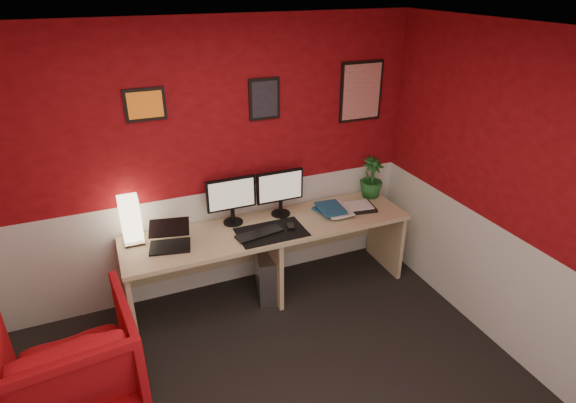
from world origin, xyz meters
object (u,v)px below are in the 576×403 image
Objects in this scene: pc_tower at (268,273)px; monitor_right at (280,186)px; laptop at (169,236)px; potted_plant at (372,178)px; armchair at (72,361)px; shoji_lamp at (131,222)px; zen_tray at (356,208)px; monitor_left at (232,194)px; desk at (270,260)px.

monitor_right is at bearing 52.87° from pc_tower.
laptop is at bearing -165.52° from pc_tower.
potted_plant is 0.47× the size of armchair.
pc_tower is (1.13, -0.18, -0.70)m from shoji_lamp.
laptop is at bearing -179.33° from zen_tray.
monitor_left reaches higher than potted_plant.
zen_tray is at bearing -145.32° from potted_plant.
shoji_lamp is at bearing 171.20° from desk.
monitor_right is (0.46, -0.01, 0.00)m from monitor_left.
potted_plant is at bearing 0.32° from shoji_lamp.
monitor_right reaches higher than potted_plant.
pc_tower is at bearing -170.98° from potted_plant.
monitor_left reaches higher than armchair.
monitor_left is 0.86m from pc_tower.
shoji_lamp is 0.97× the size of potted_plant.
pc_tower is at bearing 13.61° from laptop.
shoji_lamp is at bearing -176.04° from pc_tower.
zen_tray reaches higher than pc_tower.
zen_tray reaches higher than desk.
desk is 6.33× the size of potted_plant.
monitor_right reaches higher than desk.
monitor_left is at bearing 146.23° from desk.
desk is at bearing -135.82° from monitor_right.
monitor_left is at bearing 31.15° from laptop.
desk is 0.74m from monitor_left.
potted_plant is (2.06, 0.21, 0.10)m from laptop.
monitor_left reaches higher than shoji_lamp.
monitor_left is at bearing 0.63° from shoji_lamp.
pc_tower is 1.83m from armchair.
laptop is 1.10m from monitor_right.
zen_tray is 1.06m from pc_tower.
laptop is at bearing -178.55° from desk.
laptop is 1.78m from zen_tray.
armchair is (-1.71, -0.69, 0.03)m from desk.
laptop is 2.07m from potted_plant.
shoji_lamp is 0.46× the size of armchair.
monitor_right reaches higher than shoji_lamp.
monitor_left is 0.67× the size of armchair.
pc_tower is at bearing 176.78° from desk.
desk is 1.32m from potted_plant.
monitor_left is at bearing -179.86° from potted_plant.
pc_tower is at bearing -36.26° from monitor_left.
shoji_lamp is 1.21× the size of laptop.
desk is 1.84m from armchair.
shoji_lamp reaches higher than armchair.
desk is 0.14m from pc_tower.
zen_tray is at bearing -5.04° from shoji_lamp.
monitor_right is 2.17m from armchair.
shoji_lamp is at bearing 174.96° from zen_tray.
potted_plant is at bearing 9.30° from desk.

